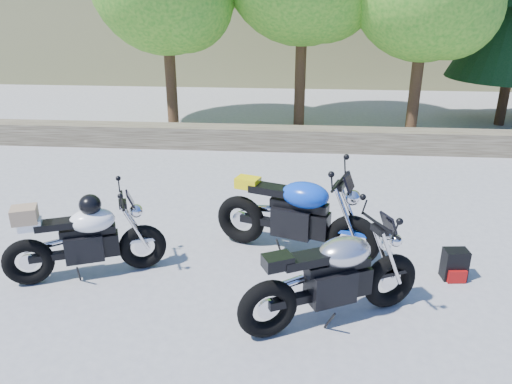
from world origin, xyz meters
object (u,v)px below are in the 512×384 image
Objects in this scene: silver_bike at (334,278)px; blue_bike at (296,216)px; backpack at (455,265)px; white_bike at (84,238)px.

blue_bike is (-0.42, 1.47, 0.04)m from silver_bike.
backpack is (1.59, 0.99, -0.34)m from silver_bike.
white_bike is at bearing -144.13° from blue_bike.
white_bike is 4.80× the size of backpack.
white_bike is 0.84× the size of blue_bike.
blue_bike is 2.09m from backpack.
blue_bike reaches higher than backpack.
silver_bike is 3.11m from white_bike.
blue_bike is (2.62, 0.79, 0.03)m from white_bike.
white_bike is at bearing 141.81° from silver_bike.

